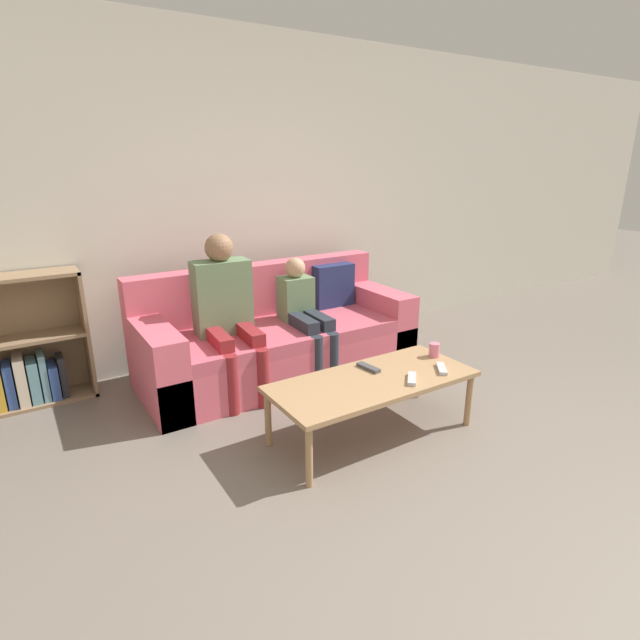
{
  "coord_description": "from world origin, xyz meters",
  "views": [
    {
      "loc": [
        -1.61,
        -1.05,
        1.63
      ],
      "look_at": [
        0.09,
        1.64,
        0.6
      ],
      "focal_mm": 28.0,
      "sensor_mm": 36.0,
      "label": 1
    }
  ],
  "objects_px": {
    "bookshelf": "(25,355)",
    "cup_near": "(434,350)",
    "tv_remote_1": "(442,369)",
    "coffee_table": "(373,384)",
    "person_adult": "(226,304)",
    "couch": "(278,339)",
    "tv_remote_2": "(412,379)",
    "tv_remote_0": "(368,368)",
    "person_child": "(304,311)"
  },
  "relations": [
    {
      "from": "bookshelf",
      "to": "cup_near",
      "type": "bearing_deg",
      "value": -34.04
    },
    {
      "from": "tv_remote_1",
      "to": "coffee_table",
      "type": "bearing_deg",
      "value": -159.51
    },
    {
      "from": "person_adult",
      "to": "couch",
      "type": "bearing_deg",
      "value": 13.47
    },
    {
      "from": "bookshelf",
      "to": "coffee_table",
      "type": "xyz_separation_m",
      "value": [
        1.74,
        -1.61,
        -0.01
      ]
    },
    {
      "from": "couch",
      "to": "cup_near",
      "type": "height_order",
      "value": "couch"
    },
    {
      "from": "bookshelf",
      "to": "tv_remote_2",
      "type": "height_order",
      "value": "bookshelf"
    },
    {
      "from": "cup_near",
      "to": "tv_remote_0",
      "type": "bearing_deg",
      "value": 172.61
    },
    {
      "from": "cup_near",
      "to": "coffee_table",
      "type": "bearing_deg",
      "value": -173.62
    },
    {
      "from": "person_child",
      "to": "couch",
      "type": "bearing_deg",
      "value": 144.67
    },
    {
      "from": "person_child",
      "to": "tv_remote_1",
      "type": "relative_size",
      "value": 5.5
    },
    {
      "from": "couch",
      "to": "cup_near",
      "type": "bearing_deg",
      "value": -61.16
    },
    {
      "from": "couch",
      "to": "tv_remote_0",
      "type": "relative_size",
      "value": 12.03
    },
    {
      "from": "bookshelf",
      "to": "person_child",
      "type": "bearing_deg",
      "value": -17.59
    },
    {
      "from": "bookshelf",
      "to": "person_adult",
      "type": "height_order",
      "value": "person_adult"
    },
    {
      "from": "bookshelf",
      "to": "coffee_table",
      "type": "height_order",
      "value": "bookshelf"
    },
    {
      "from": "bookshelf",
      "to": "tv_remote_2",
      "type": "bearing_deg",
      "value": -42.53
    },
    {
      "from": "coffee_table",
      "to": "cup_near",
      "type": "bearing_deg",
      "value": 6.38
    },
    {
      "from": "person_adult",
      "to": "person_child",
      "type": "xyz_separation_m",
      "value": [
        0.61,
        -0.05,
        -0.14
      ]
    },
    {
      "from": "person_adult",
      "to": "person_child",
      "type": "relative_size",
      "value": 1.26
    },
    {
      "from": "tv_remote_1",
      "to": "tv_remote_0",
      "type": "bearing_deg",
      "value": -177.44
    },
    {
      "from": "tv_remote_0",
      "to": "coffee_table",
      "type": "bearing_deg",
      "value": -123.2
    },
    {
      "from": "coffee_table",
      "to": "cup_near",
      "type": "relative_size",
      "value": 13.67
    },
    {
      "from": "person_child",
      "to": "cup_near",
      "type": "distance_m",
      "value": 1.06
    },
    {
      "from": "person_adult",
      "to": "cup_near",
      "type": "relative_size",
      "value": 12.35
    },
    {
      "from": "couch",
      "to": "coffee_table",
      "type": "height_order",
      "value": "couch"
    },
    {
      "from": "coffee_table",
      "to": "tv_remote_0",
      "type": "bearing_deg",
      "value": 63.99
    },
    {
      "from": "bookshelf",
      "to": "couch",
      "type": "bearing_deg",
      "value": -15.25
    },
    {
      "from": "bookshelf",
      "to": "tv_remote_2",
      "type": "relative_size",
      "value": 5.82
    },
    {
      "from": "cup_near",
      "to": "bookshelf",
      "type": "bearing_deg",
      "value": 145.96
    },
    {
      "from": "couch",
      "to": "bookshelf",
      "type": "xyz_separation_m",
      "value": [
        -1.7,
        0.46,
        0.07
      ]
    },
    {
      "from": "couch",
      "to": "tv_remote_0",
      "type": "distance_m",
      "value": 1.04
    },
    {
      "from": "person_adult",
      "to": "person_child",
      "type": "distance_m",
      "value": 0.63
    },
    {
      "from": "cup_near",
      "to": "tv_remote_1",
      "type": "distance_m",
      "value": 0.23
    },
    {
      "from": "coffee_table",
      "to": "tv_remote_2",
      "type": "xyz_separation_m",
      "value": [
        0.18,
        -0.14,
        0.04
      ]
    },
    {
      "from": "couch",
      "to": "person_adult",
      "type": "distance_m",
      "value": 0.58
    },
    {
      "from": "bookshelf",
      "to": "person_adult",
      "type": "xyz_separation_m",
      "value": [
        1.26,
        -0.54,
        0.3
      ]
    },
    {
      "from": "person_adult",
      "to": "tv_remote_0",
      "type": "bearing_deg",
      "value": -56.28
    },
    {
      "from": "couch",
      "to": "cup_near",
      "type": "distance_m",
      "value": 1.25
    },
    {
      "from": "cup_near",
      "to": "tv_remote_2",
      "type": "relative_size",
      "value": 0.59
    },
    {
      "from": "bookshelf",
      "to": "tv_remote_1",
      "type": "distance_m",
      "value": 2.79
    },
    {
      "from": "couch",
      "to": "cup_near",
      "type": "relative_size",
      "value": 22.79
    },
    {
      "from": "couch",
      "to": "tv_remote_1",
      "type": "xyz_separation_m",
      "value": [
        0.48,
        -1.28,
        0.11
      ]
    },
    {
      "from": "cup_near",
      "to": "person_child",
      "type": "bearing_deg",
      "value": 114.29
    },
    {
      "from": "couch",
      "to": "bookshelf",
      "type": "distance_m",
      "value": 1.76
    },
    {
      "from": "coffee_table",
      "to": "tv_remote_1",
      "type": "relative_size",
      "value": 7.65
    },
    {
      "from": "couch",
      "to": "tv_remote_2",
      "type": "relative_size",
      "value": 13.41
    },
    {
      "from": "coffee_table",
      "to": "person_adult",
      "type": "height_order",
      "value": "person_adult"
    },
    {
      "from": "bookshelf",
      "to": "person_child",
      "type": "relative_size",
      "value": 1.01
    },
    {
      "from": "coffee_table",
      "to": "bookshelf",
      "type": "bearing_deg",
      "value": 137.11
    },
    {
      "from": "person_child",
      "to": "tv_remote_0",
      "type": "distance_m",
      "value": 0.91
    }
  ]
}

